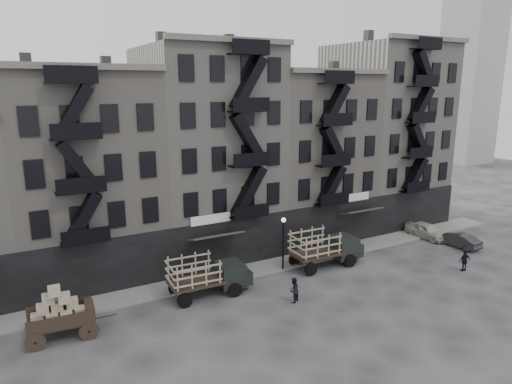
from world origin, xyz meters
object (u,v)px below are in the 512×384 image
stake_truck_east (325,245)px  car_east (427,230)px  stake_truck_west (208,273)px  policeman (465,261)px  pedestrian_mid (294,290)px  car_far (459,240)px  wagon (57,308)px

stake_truck_east → car_east: 12.63m
stake_truck_west → policeman: (19.02, -5.82, -0.78)m
stake_truck_west → stake_truck_east: 10.22m
car_east → pedestrian_mid: size_ratio=2.47×
stake_truck_east → car_east: size_ratio=1.43×
pedestrian_mid → stake_truck_west: bearing=-69.0°
stake_truck_east → policeman: bearing=-32.9°
car_far → pedestrian_mid: bearing=1.7°
stake_truck_west → car_east: stake_truck_west is taller
stake_truck_east → pedestrian_mid: bearing=-142.8°
stake_truck_west → stake_truck_east: (10.22, 0.28, 0.10)m
stake_truck_east → car_east: bearing=5.5°
car_east → car_far: size_ratio=1.12×
stake_truck_east → car_far: 13.40m
wagon → car_east: 32.40m
stake_truck_west → pedestrian_mid: (4.54, -3.75, -0.76)m
car_east → pedestrian_mid: (-18.24, -4.82, 0.14)m
car_far → pedestrian_mid: pedestrian_mid is taller
car_east → policeman: size_ratio=2.52×
wagon → stake_truck_west: 9.58m
car_east → car_far: car_east is taller
stake_truck_west → car_far: bearing=-1.9°
pedestrian_mid → car_far: bearing=155.8°
stake_truck_west → pedestrian_mid: size_ratio=3.36×
wagon → stake_truck_east: (19.75, 1.19, -0.12)m
car_far → pedestrian_mid: 18.92m
stake_truck_west → pedestrian_mid: bearing=-36.5°
stake_truck_west → wagon: bearing=-171.6°
wagon → stake_truck_east: size_ratio=0.65×
car_east → pedestrian_mid: 18.87m
stake_truck_east → pedestrian_mid: 7.02m
wagon → pedestrian_mid: wagon is taller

